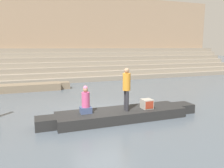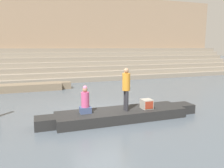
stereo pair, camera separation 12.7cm
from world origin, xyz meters
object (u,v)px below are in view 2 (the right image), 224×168
at_px(person_rowing, 85,102).
at_px(moored_boat_shore, 26,87).
at_px(rowboat_main, 121,114).
at_px(tv_set, 147,104).
at_px(person_standing, 126,86).

bearing_deg(person_rowing, moored_boat_shore, 92.97).
height_order(rowboat_main, person_rowing, person_rowing).
height_order(rowboat_main, tv_set, tv_set).
bearing_deg(moored_boat_shore, person_standing, -59.15).
height_order(person_standing, person_rowing, person_standing).
height_order(person_rowing, tv_set, person_rowing).
bearing_deg(person_rowing, tv_set, -20.13).
distance_m(rowboat_main, person_rowing, 1.64).
relative_size(rowboat_main, person_standing, 3.94).
xyz_separation_m(rowboat_main, moored_boat_shore, (-4.03, 7.76, 0.04)).
xyz_separation_m(tv_set, moored_boat_shore, (-5.12, 7.91, -0.34)).
distance_m(rowboat_main, moored_boat_shore, 8.74).
distance_m(person_rowing, tv_set, 2.62).
bearing_deg(rowboat_main, moored_boat_shore, 115.80).
height_order(person_standing, tv_set, person_standing).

